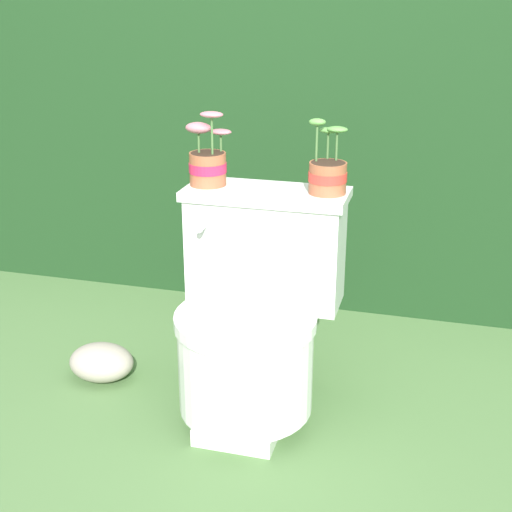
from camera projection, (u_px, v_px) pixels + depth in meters
ground_plane at (256, 427)px, 2.25m from camera, size 12.00×12.00×0.00m
hedge_backdrop at (333, 133)px, 3.19m from camera, size 4.20×0.79×1.36m
toilet at (254, 318)px, 2.25m from camera, size 0.52×0.57×0.70m
potted_plant_left at (208, 162)px, 2.28m from camera, size 0.14×0.12×0.24m
potted_plant_midleft at (328, 173)px, 2.19m from camera, size 0.13×0.13×0.23m
garden_stone at (102, 362)px, 2.51m from camera, size 0.23×0.18×0.13m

